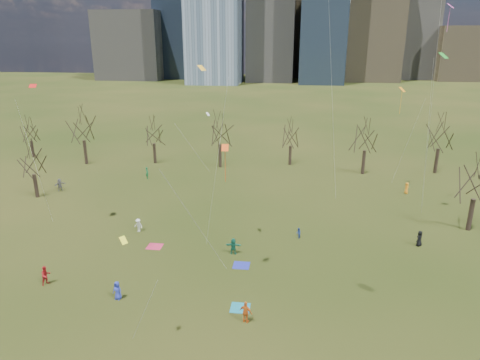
# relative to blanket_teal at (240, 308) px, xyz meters

# --- Properties ---
(ground) EXTENTS (500.00, 500.00, 0.00)m
(ground) POSITION_rel_blanket_teal_xyz_m (-1.59, 0.46, -0.01)
(ground) COLOR black
(ground) RESTS_ON ground
(downtown_skyline) EXTENTS (212.50, 78.00, 118.00)m
(downtown_skyline) POSITION_rel_blanket_teal_xyz_m (-4.02, 211.10, 38.99)
(downtown_skyline) COLOR slate
(downtown_skyline) RESTS_ON ground
(bare_tree_row) EXTENTS (113.04, 29.80, 9.50)m
(bare_tree_row) POSITION_rel_blanket_teal_xyz_m (-1.67, 37.68, 6.10)
(bare_tree_row) COLOR black
(bare_tree_row) RESTS_ON ground
(blanket_teal) EXTENTS (1.60, 1.50, 0.03)m
(blanket_teal) POSITION_rel_blanket_teal_xyz_m (0.00, 0.00, 0.00)
(blanket_teal) COLOR teal
(blanket_teal) RESTS_ON ground
(blanket_navy) EXTENTS (1.60, 1.50, 0.03)m
(blanket_navy) POSITION_rel_blanket_teal_xyz_m (-0.76, 6.96, 0.00)
(blanket_navy) COLOR #232CA6
(blanket_navy) RESTS_ON ground
(blanket_crimson) EXTENTS (1.60, 1.50, 0.03)m
(blanket_crimson) POSITION_rel_blanket_teal_xyz_m (-10.45, 9.80, 0.00)
(blanket_crimson) COLOR #CF294F
(blanket_crimson) RESTS_ON ground
(person_0) EXTENTS (0.90, 0.67, 1.66)m
(person_0) POSITION_rel_blanket_teal_xyz_m (-10.51, -0.00, 0.81)
(person_0) COLOR #2A37B6
(person_0) RESTS_ON ground
(person_2) EXTENTS (1.05, 1.11, 1.82)m
(person_2) POSITION_rel_blanket_teal_xyz_m (-17.79, 1.41, 0.89)
(person_2) COLOR #AC181D
(person_2) RESTS_ON ground
(person_4) EXTENTS (1.16, 0.78, 1.83)m
(person_4) POSITION_rel_blanket_teal_xyz_m (0.66, -1.80, 0.90)
(person_4) COLOR orange
(person_4) RESTS_ON ground
(person_5) EXTENTS (1.64, 0.59, 1.75)m
(person_5) POSITION_rel_blanket_teal_xyz_m (-1.87, 9.25, 0.86)
(person_5) COLOR #17674E
(person_5) RESTS_ON ground
(person_6) EXTENTS (0.98, 1.00, 1.74)m
(person_6) POSITION_rel_blanket_teal_xyz_m (17.62, 13.51, 0.85)
(person_6) COLOR black
(person_6) RESTS_ON ground
(person_8) EXTENTS (0.51, 0.63, 1.20)m
(person_8) POSITION_rel_blanket_teal_xyz_m (4.80, 13.81, 0.59)
(person_8) COLOR #2848B1
(person_8) RESTS_ON ground
(person_9) EXTENTS (1.15, 0.87, 1.57)m
(person_9) POSITION_rel_blanket_teal_xyz_m (-13.47, 13.26, 0.77)
(person_9) COLOR silver
(person_9) RESTS_ON ground
(person_11) EXTENTS (1.46, 1.67, 1.83)m
(person_11) POSITION_rel_blanket_teal_xyz_m (-29.77, 25.39, 0.90)
(person_11) COLOR slate
(person_11) RESTS_ON ground
(person_12) EXTENTS (0.55, 0.82, 1.64)m
(person_12) POSITION_rel_blanket_teal_xyz_m (20.25, 30.47, 0.81)
(person_12) COLOR orange
(person_12) RESTS_ON ground
(person_13) EXTENTS (0.71, 0.82, 1.89)m
(person_13) POSITION_rel_blanket_teal_xyz_m (-18.98, 32.51, 0.93)
(person_13) COLOR #176838
(person_13) RESTS_ON ground
(kites_airborne) EXTENTS (49.62, 44.31, 26.14)m
(kites_airborne) POSITION_rel_blanket_teal_xyz_m (4.54, 12.94, 11.84)
(kites_airborne) COLOR #EA5113
(kites_airborne) RESTS_ON ground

